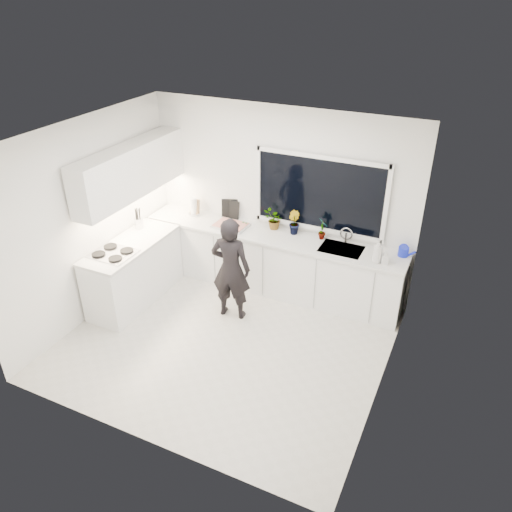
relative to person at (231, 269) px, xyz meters
The scene contains 25 objects.
floor 0.98m from the person, 70.13° to the right, with size 4.00×3.50×0.02m, color beige.
wall_back 1.34m from the person, 79.87° to the left, with size 4.00×0.02×2.70m, color white.
wall_left 1.99m from the person, 162.07° to the right, with size 0.02×3.50×2.70m, color white.
wall_right 2.37m from the person, 14.69° to the right, with size 0.02×3.50×2.70m, color white.
ceiling 2.06m from the person, 70.13° to the right, with size 4.00×3.50×0.02m, color white.
window 1.62m from the person, 54.66° to the left, with size 1.80×0.02×1.00m, color black.
base_cabinets_back 0.94m from the person, 76.37° to the left, with size 3.92×0.58×0.88m, color white.
base_cabinets_left 1.51m from the person, behind, with size 0.58×1.60×0.88m, color white.
countertop_back 0.90m from the person, 76.22° to the left, with size 3.94×0.62×0.04m, color silver.
countertop_left 1.49m from the person, behind, with size 0.62×1.60×0.04m, color silver.
upper_cabinets 1.93m from the person, behind, with size 0.34×2.10×0.70m, color white.
sink 1.54m from the person, 34.55° to the left, with size 0.58×0.42×0.14m, color silver.
faucet 1.68m from the person, 40.27° to the left, with size 0.03×0.03×0.22m, color silver.
stovetop 1.60m from the person, 158.52° to the right, with size 0.56×0.48×0.03m, color black.
person is the anchor object (origin of this frame).
pizza_tray 0.96m from the person, 117.54° to the left, with size 0.51×0.38×0.03m, color silver.
pizza 0.97m from the person, 117.54° to the left, with size 0.46×0.33×0.01m, color red.
watering_can 2.32m from the person, 26.51° to the left, with size 0.14×0.14×0.13m, color #1626D3.
paper_towel_roll 1.54m from the person, 140.04° to the left, with size 0.11×0.11×0.26m, color white.
knife_block 1.56m from the person, 138.88° to the left, with size 0.13×0.10×0.22m, color #A46B4C.
utensil_crock 1.67m from the person, behind, with size 0.13×0.13×0.16m, color #B5B5BA.
picture_frame_large 1.28m from the person, 116.37° to the left, with size 0.22×0.02×0.28m, color black.
picture_frame_small 1.30m from the person, 118.06° to the left, with size 0.25×0.02×0.30m, color black.
herb_plants 1.15m from the person, 68.49° to the left, with size 1.00×0.34×0.34m.
soap_bottles 1.97m from the person, 21.72° to the left, with size 0.24×0.17×0.33m.
Camera 1 is at (2.54, -4.47, 4.20)m, focal length 35.00 mm.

